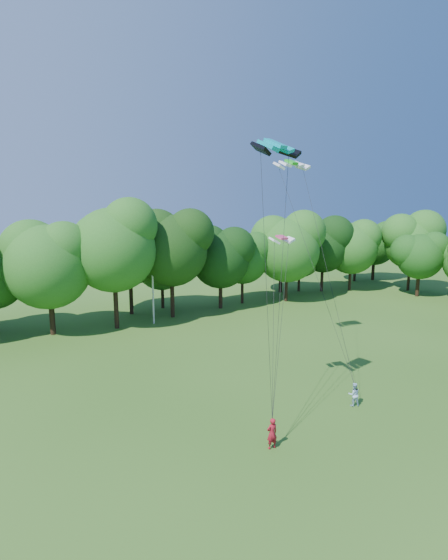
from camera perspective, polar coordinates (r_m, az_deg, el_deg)
ground at (r=23.68m, az=19.36°, el=-25.93°), size 160.00×160.00×0.00m
utility_pole at (r=48.93m, az=-9.28°, el=-1.06°), size 1.56×0.39×7.88m
kite_flyer_left at (r=26.05m, az=6.28°, el=-19.29°), size 0.70×0.48×1.82m
kite_flyer_right at (r=31.75m, az=16.60°, el=-14.12°), size 0.99×0.92×1.63m
kite_teal at (r=25.41m, az=6.72°, el=17.28°), size 3.17×1.86×0.68m
kite_green at (r=37.79m, az=8.78°, el=15.00°), size 3.07×1.66×0.56m
kite_pink at (r=28.59m, az=7.55°, el=5.56°), size 1.71×1.01×0.26m
tree_back_center at (r=50.68m, az=-6.91°, el=4.30°), size 9.17×9.17×13.33m
tree_back_east at (r=66.01m, az=9.90°, el=4.20°), size 7.29×7.29×10.61m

